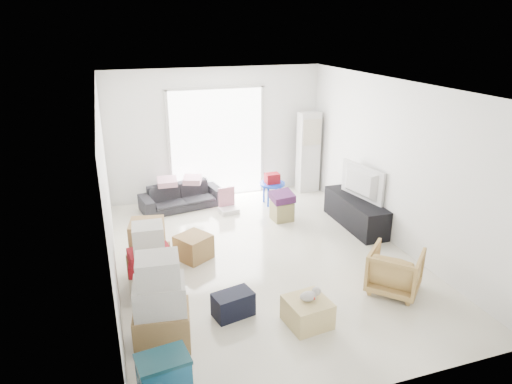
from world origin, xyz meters
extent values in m
cube|color=white|center=(0.00, 0.00, -0.12)|extent=(4.50, 6.00, 0.24)
cube|color=white|center=(0.00, 0.00, 2.82)|extent=(4.50, 6.00, 0.24)
cube|color=white|center=(0.00, 3.12, 1.35)|extent=(4.50, 0.24, 2.70)
cube|color=white|center=(0.00, -3.12, 1.35)|extent=(4.50, 0.24, 2.70)
cube|color=white|center=(-2.37, 0.00, 1.35)|extent=(0.24, 6.00, 2.70)
cube|color=white|center=(2.37, 0.00, 1.35)|extent=(0.24, 6.00, 2.70)
cube|color=white|center=(0.00, 2.98, 1.15)|extent=(2.00, 0.01, 2.30)
cube|color=silver|center=(-1.00, 2.97, 1.15)|extent=(0.06, 0.04, 2.30)
cube|color=silver|center=(1.00, 2.97, 1.15)|extent=(0.06, 0.04, 2.30)
cube|color=silver|center=(0.00, 2.97, 2.30)|extent=(2.10, 0.04, 0.06)
cube|color=silver|center=(1.95, 2.65, 0.88)|extent=(0.45, 0.30, 1.75)
cube|color=black|center=(2.00, 0.63, 0.26)|extent=(0.48, 1.59, 0.53)
imported|color=black|center=(2.00, 0.63, 0.60)|extent=(0.80, 1.16, 0.14)
imported|color=#28282D|center=(-0.87, 2.50, 0.32)|extent=(1.69, 0.75, 0.64)
cube|color=#EAAAC1|center=(-1.14, 2.54, 0.69)|extent=(0.35, 0.28, 0.11)
cube|color=#EAAAC1|center=(-0.64, 2.52, 0.70)|extent=(0.44, 0.40, 0.12)
imported|color=tan|center=(1.40, -1.48, 0.34)|extent=(0.91, 0.91, 0.69)
cube|color=navy|center=(-1.90, -2.53, 0.40)|extent=(0.51, 0.39, 0.26)
cube|color=#0C333D|center=(-1.90, -2.53, 0.55)|extent=(0.53, 0.40, 0.04)
cube|color=olive|center=(-1.80, -1.61, 0.23)|extent=(0.70, 0.61, 0.47)
cube|color=silver|center=(-1.80, -1.61, 0.65)|extent=(0.62, 0.53, 0.36)
cube|color=silver|center=(-1.80, -1.61, 0.99)|extent=(0.51, 0.46, 0.31)
cube|color=olive|center=(-1.80, -0.53, 0.19)|extent=(0.54, 0.54, 0.38)
cube|color=maroon|center=(-1.80, -0.53, 0.46)|extent=(0.61, 0.44, 0.17)
cube|color=maroon|center=(-1.80, -0.53, 0.62)|extent=(0.58, 0.42, 0.15)
cube|color=silver|center=(-1.80, -0.53, 0.88)|extent=(0.42, 0.40, 0.36)
cube|color=olive|center=(-1.77, 0.10, 0.20)|extent=(0.67, 0.61, 0.40)
cube|color=olive|center=(-1.77, 0.10, 0.61)|extent=(0.56, 0.56, 0.43)
cube|color=olive|center=(-1.06, 0.33, 0.20)|extent=(0.64, 0.64, 0.39)
cube|color=black|center=(-0.88, -1.33, 0.16)|extent=(0.55, 0.40, 0.32)
cube|color=#989258|center=(0.82, 1.30, 0.18)|extent=(0.38, 0.38, 0.36)
cube|color=#4E2050|center=(0.82, 1.30, 0.43)|extent=(0.40, 0.40, 0.14)
cylinder|color=#1138C3|center=(0.92, 2.12, 0.44)|extent=(0.53, 0.53, 0.04)
cylinder|color=#1138C3|center=(1.06, 2.26, 0.21)|extent=(0.04, 0.04, 0.42)
cylinder|color=#1138C3|center=(0.79, 2.26, 0.21)|extent=(0.04, 0.04, 0.42)
cylinder|color=#1138C3|center=(0.79, 1.99, 0.21)|extent=(0.04, 0.04, 0.42)
cylinder|color=#1138C3|center=(1.06, 1.99, 0.21)|extent=(0.04, 0.04, 0.42)
cube|color=maroon|center=(0.92, 2.12, 0.56)|extent=(0.28, 0.22, 0.20)
cube|color=silver|center=(-0.05, 1.95, 0.04)|extent=(0.40, 0.36, 0.09)
cube|color=#BF6F88|center=(-0.05, 2.09, 0.28)|extent=(0.34, 0.09, 0.39)
cube|color=tan|center=(-0.05, -1.79, 0.17)|extent=(0.56, 0.56, 0.34)
ellipsoid|color=#B2ADA8|center=(-0.05, -1.79, 0.39)|extent=(0.22, 0.15, 0.12)
cube|color=red|center=(-0.05, -1.79, 0.40)|extent=(0.16, 0.14, 0.03)
sphere|color=#B2ADA8|center=(0.07, -1.76, 0.42)|extent=(0.11, 0.11, 0.11)
camera|label=1|loc=(-2.16, -6.10, 3.52)|focal=32.00mm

